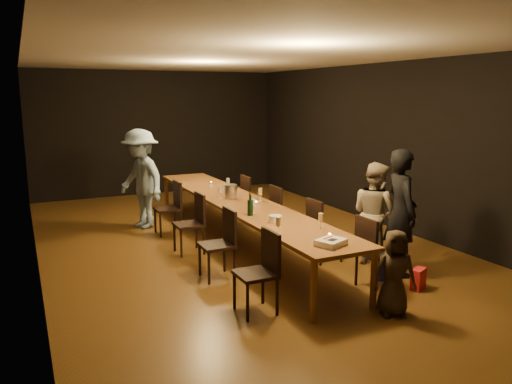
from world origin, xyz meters
name	(u,v)px	position (x,y,z in m)	size (l,w,h in m)	color
ground	(239,246)	(0.00, 0.00, 0.00)	(10.00, 10.00, 0.00)	#442A11
room_shell	(239,117)	(0.00, 0.00, 2.08)	(6.04, 10.04, 3.02)	black
table	(239,204)	(0.00, 0.00, 0.70)	(0.90, 6.00, 0.75)	brown
chair_right_0	(378,253)	(0.85, -2.40, 0.47)	(0.42, 0.42, 0.93)	black
chair_right_1	(325,230)	(0.85, -1.20, 0.47)	(0.42, 0.42, 0.93)	black
chair_right_2	(285,213)	(0.85, 0.00, 0.47)	(0.42, 0.42, 0.93)	black
chair_right_3	(255,200)	(0.85, 1.20, 0.47)	(0.42, 0.42, 0.93)	black
chair_left_0	(255,273)	(-0.85, -2.40, 0.47)	(0.42, 0.42, 0.93)	black
chair_left_1	(217,244)	(-0.85, -1.20, 0.47)	(0.42, 0.42, 0.93)	black
chair_left_2	(189,224)	(-0.85, 0.00, 0.47)	(0.42, 0.42, 0.93)	black
chair_left_3	(167,208)	(-0.85, 1.20, 0.47)	(0.42, 0.42, 0.93)	black
woman_birthday	(401,212)	(1.46, -2.11, 0.86)	(0.63, 0.41, 1.72)	black
woman_tan	(375,214)	(1.41, -1.62, 0.74)	(0.72, 0.56, 1.48)	tan
man_blue	(141,179)	(-1.15, 1.85, 0.91)	(1.17, 0.67, 1.81)	#8DB1DB
child	(394,273)	(0.51, -3.11, 0.49)	(0.47, 0.31, 0.97)	#382B1F
gift_bag_red	(418,279)	(1.30, -2.67, 0.13)	(0.23, 0.12, 0.27)	red
gift_bag_blue	(386,270)	(1.14, -2.23, 0.13)	(0.21, 0.14, 0.26)	#2A3DB7
birthday_cake	(331,242)	(-0.04, -2.67, 0.79)	(0.39, 0.35, 0.08)	white
plate_stack	(275,219)	(-0.13, -1.50, 0.80)	(0.18, 0.18, 0.10)	white
champagne_bottle	(250,204)	(-0.26, -0.99, 0.92)	(0.08, 0.08, 0.34)	black
ice_bucket	(231,192)	(-0.05, 0.22, 0.86)	(0.21, 0.21, 0.23)	silver
wineglass_0	(278,225)	(-0.34, -1.98, 0.85)	(0.06, 0.06, 0.21)	beige
wineglass_1	(321,221)	(0.24, -2.02, 0.85)	(0.06, 0.06, 0.21)	beige
wineglass_2	(253,206)	(-0.16, -0.87, 0.85)	(0.06, 0.06, 0.21)	silver
wineglass_3	(260,195)	(0.30, -0.16, 0.85)	(0.06, 0.06, 0.21)	beige
wineglass_4	(220,192)	(-0.21, 0.29, 0.85)	(0.06, 0.06, 0.21)	silver
wineglass_5	(228,184)	(0.21, 0.97, 0.85)	(0.06, 0.06, 0.21)	silver
tealight_near	(330,235)	(0.15, -2.36, 0.77)	(0.05, 0.05, 0.03)	#B2B7B2
tealight_mid	(256,203)	(0.15, -0.32, 0.77)	(0.05, 0.05, 0.03)	#B2B7B2
tealight_far	(211,183)	(0.15, 1.69, 0.77)	(0.05, 0.05, 0.03)	#B2B7B2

